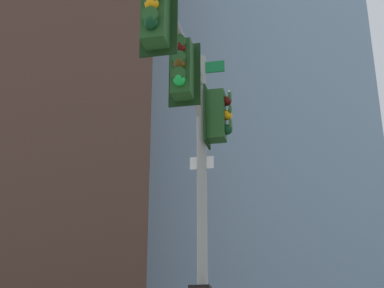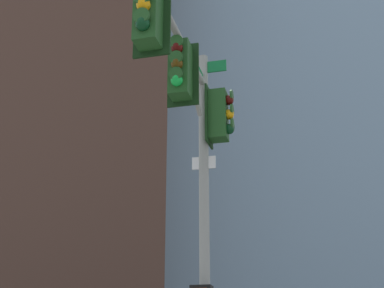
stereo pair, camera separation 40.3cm
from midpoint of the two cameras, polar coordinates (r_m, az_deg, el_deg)
name	(u,v)px [view 2 (the right image)]	position (r m, az deg, el deg)	size (l,w,h in m)	color
signal_pole_assembly	(192,127)	(9.72, 1.14, 1.74)	(4.57, 2.09, 7.29)	gray
building_brick_nearside	(50,140)	(47.75, -13.74, 0.41)	(24.80, 18.11, 36.98)	#4C3328
building_brick_midblock	(18,88)	(51.65, -16.72, 5.41)	(23.53, 14.99, 47.48)	brown
building_glass_tower	(203,27)	(60.99, 1.32, 11.58)	(25.30, 27.72, 68.78)	#7A99B2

